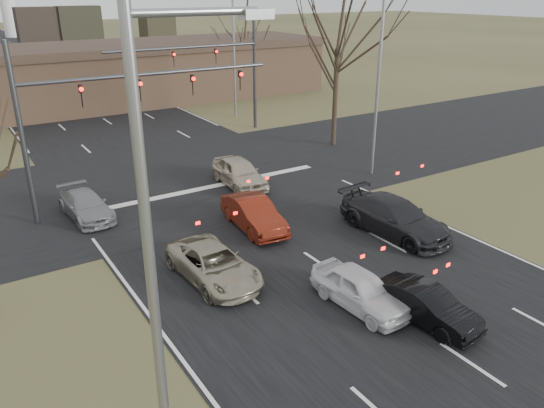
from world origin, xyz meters
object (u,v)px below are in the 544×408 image
at_px(mast_arm_near, 96,104).
at_px(streetlight_left, 162,278).
at_px(car_black_hatch, 426,305).
at_px(streetlight_right_near, 376,75).
at_px(streetlight_right_far, 232,47).
at_px(car_charcoal_sedan, 395,217).
at_px(building, 103,74).
at_px(mast_arm_far, 220,63).
at_px(car_grey_ahead, 86,205).
at_px(car_silver_suv, 214,264).
at_px(car_silver_ahead, 239,172).
at_px(car_red_ahead, 253,214).
at_px(car_white_sedan, 360,289).

xyz_separation_m(mast_arm_near, streetlight_left, (-3.59, -17.00, 0.51)).
distance_m(mast_arm_near, car_black_hatch, 16.47).
bearing_deg(streetlight_right_near, streetlight_right_far, 88.32).
xyz_separation_m(streetlight_right_far, car_charcoal_sedan, (-4.95, -23.46, -4.82)).
bearing_deg(building, mast_arm_far, -74.42).
xyz_separation_m(streetlight_right_near, streetlight_right_far, (0.50, 17.00, 0.00)).
distance_m(building, car_grey_ahead, 26.93).
distance_m(building, car_silver_suv, 34.40).
bearing_deg(car_black_hatch, car_silver_ahead, 78.93).
relative_size(car_charcoal_sedan, car_red_ahead, 1.26).
relative_size(streetlight_right_near, car_charcoal_sedan, 1.89).
height_order(car_white_sedan, car_charcoal_sedan, car_charcoal_sedan).
relative_size(car_black_hatch, car_grey_ahead, 0.87).
relative_size(car_silver_suv, car_white_sedan, 1.19).
bearing_deg(mast_arm_far, car_black_hatch, -102.92).
distance_m(streetlight_right_far, car_white_sedan, 29.21).
relative_size(car_silver_suv, car_red_ahead, 1.07).
relative_size(mast_arm_far, streetlight_left, 1.11).
height_order(streetlight_left, car_white_sedan, streetlight_left).
bearing_deg(car_grey_ahead, car_silver_ahead, -4.71).
height_order(car_white_sedan, car_red_ahead, car_red_ahead).
relative_size(streetlight_right_near, car_silver_suv, 2.22).
height_order(mast_arm_far, streetlight_right_near, streetlight_right_near).
distance_m(car_black_hatch, car_silver_ahead, 14.20).
height_order(mast_arm_near, car_black_hatch, mast_arm_near).
distance_m(mast_arm_near, car_grey_ahead, 4.66).
xyz_separation_m(building, mast_arm_near, (-7.23, -25.00, 2.41)).
relative_size(mast_arm_far, car_charcoal_sedan, 2.10).
distance_m(mast_arm_near, car_red_ahead, 8.64).
distance_m(car_black_hatch, car_charcoal_sedan, 6.58).
bearing_deg(car_charcoal_sedan, mast_arm_far, 79.88).
distance_m(streetlight_right_far, car_silver_suv, 26.87).
xyz_separation_m(streetlight_right_near, car_charcoal_sedan, (-4.45, -6.46, -4.82)).
xyz_separation_m(building, streetlight_right_near, (6.82, -28.00, 2.92)).
bearing_deg(car_grey_ahead, car_red_ahead, -45.40).
height_order(car_black_hatch, car_red_ahead, car_red_ahead).
bearing_deg(car_grey_ahead, mast_arm_near, 19.06).
xyz_separation_m(mast_arm_far, streetlight_right_near, (2.64, -13.00, 0.57)).
distance_m(building, car_red_ahead, 30.91).
bearing_deg(streetlight_right_far, car_silver_suv, -120.29).
height_order(streetlight_left, car_silver_ahead, streetlight_left).
bearing_deg(streetlight_right_near, mast_arm_far, 101.47).
bearing_deg(car_white_sedan, car_black_hatch, -60.12).
distance_m(streetlight_right_far, car_black_hatch, 30.51).
height_order(streetlight_right_near, car_charcoal_sedan, streetlight_right_near).
relative_size(mast_arm_far, car_red_ahead, 2.64).
relative_size(car_silver_suv, car_black_hatch, 1.25).
height_order(car_red_ahead, car_silver_ahead, car_silver_ahead).
height_order(car_charcoal_sedan, car_grey_ahead, car_charcoal_sedan).
height_order(car_charcoal_sedan, car_silver_ahead, car_charcoal_sedan).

